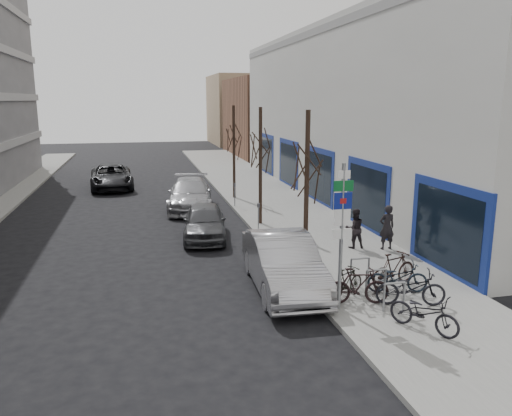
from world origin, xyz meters
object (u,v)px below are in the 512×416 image
tree_far (234,130)px  bike_far_inner (394,269)px  highway_sign_pole (342,228)px  bike_mid_curb (398,275)px  pedestrian_far (355,228)px  bike_far_curb (411,285)px  meter_front (297,251)px  bike_mid_inner (347,282)px  bike_rack (376,279)px  parked_car_front (283,263)px  parked_car_mid (205,222)px  bike_near_left (424,310)px  pedestrian_near (387,227)px  tree_mid (260,138)px  meter_back (235,192)px  lane_car (111,177)px  parked_car_back (190,194)px  meter_mid (258,215)px  bike_near_right (358,286)px  tree_near (307,153)px

tree_far → bike_far_inner: size_ratio=3.04×
highway_sign_pole → bike_mid_curb: bearing=18.2°
pedestrian_far → bike_far_curb: bearing=84.9°
meter_front → bike_mid_inner: bearing=-70.3°
pedestrian_far → bike_rack: bearing=76.1°
bike_far_curb → parked_car_front: size_ratio=0.37×
bike_rack → parked_car_mid: parked_car_mid is taller
bike_rack → bike_near_left: bike_near_left is taller
highway_sign_pole → pedestrian_near: 6.42m
meter_front → pedestrian_far: pedestrian_far is taller
parked_car_mid → bike_rack: bearing=-55.4°
tree_mid → meter_back: size_ratio=4.33×
tree_mid → pedestrian_far: 6.25m
bike_rack → lane_car: (-8.45, 21.55, 0.14)m
bike_rack → meter_back: size_ratio=1.78×
highway_sign_pole → bike_far_inner: (2.31, 1.23, -1.76)m
tree_mid → bike_mid_inner: size_ratio=3.72×
tree_mid → bike_mid_curb: tree_mid is taller
parked_car_back → bike_far_inner: bearing=-62.1°
meter_back → bike_rack: bearing=-83.0°
meter_mid → bike_mid_curb: bearing=-72.9°
bike_mid_inner → pedestrian_far: (2.27, 4.54, 0.34)m
bike_mid_curb → bike_far_curb: 0.96m
pedestrian_near → bike_far_curb: bearing=67.8°
tree_mid → bike_near_left: 12.32m
bike_near_left → bike_near_right: bike_near_left is taller
highway_sign_pole → meter_front: (-0.25, 3.01, -1.54)m
meter_back → bike_mid_inner: (0.80, -13.25, -0.32)m
highway_sign_pole → lane_car: highway_sign_pole is taller
highway_sign_pole → bike_far_inner: highway_sign_pole is taller
tree_mid → tree_near: bearing=-90.0°
bike_far_inner → highway_sign_pole: bearing=99.6°
meter_back → pedestrian_far: pedestrian_far is taller
bike_far_inner → lane_car: (-9.37, 20.93, 0.10)m
meter_mid → parked_car_mid: bearing=179.8°
tree_far → parked_car_back: size_ratio=0.98×
meter_front → parked_car_back: 11.75m
tree_far → bike_far_inner: (2.11, -15.28, -3.40)m
meter_mid → bike_near_left: 10.42m
tree_near → bike_far_inner: 4.61m
bike_rack → parked_car_back: bearing=106.0°
pedestrian_near → highway_sign_pole: bearing=49.2°
bike_rack → pedestrian_near: 4.97m
meter_front → parked_car_mid: size_ratio=0.29×
parked_car_front → meter_mid: bearing=86.2°
highway_sign_pole → lane_car: (-7.05, 22.16, -1.66)m
bike_near_left → pedestrian_far: 7.18m
bike_rack → tree_mid: (-1.20, 9.40, 3.44)m
highway_sign_pole → parked_car_mid: highway_sign_pole is taller
bike_rack → meter_front: size_ratio=1.78×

